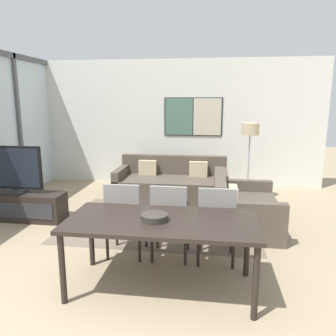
# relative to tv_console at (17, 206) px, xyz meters

# --- Properties ---
(wall_back) EXTENTS (6.77, 0.09, 2.80)m
(wall_back) POSITION_rel_tv_console_xyz_m (2.19, 2.67, 1.18)
(wall_back) COLOR silver
(wall_back) RESTS_ON ground_plane
(area_rug) EXTENTS (2.98, 2.11, 0.01)m
(area_rug) POSITION_rel_tv_console_xyz_m (2.37, 0.18, -0.22)
(area_rug) COLOR #706051
(area_rug) RESTS_ON ground_plane
(tv_console) EXTENTS (1.58, 0.44, 0.45)m
(tv_console) POSITION_rel_tv_console_xyz_m (0.00, 0.00, 0.00)
(tv_console) COLOR black
(tv_console) RESTS_ON ground_plane
(television) EXTENTS (0.96, 0.20, 0.77)m
(television) POSITION_rel_tv_console_xyz_m (0.00, 0.00, 0.60)
(television) COLOR #2D2D33
(television) RESTS_ON tv_console
(sofa_main) EXTENTS (2.15, 0.96, 0.81)m
(sofa_main) POSITION_rel_tv_console_xyz_m (2.37, 1.53, 0.05)
(sofa_main) COLOR #51473D
(sofa_main) RESTS_ON ground_plane
(sofa_side) EXTENTS (0.96, 1.37, 0.81)m
(sofa_side) POSITION_rel_tv_console_xyz_m (3.59, 0.11, 0.05)
(sofa_side) COLOR #51473D
(sofa_side) RESTS_ON ground_plane
(coffee_table) EXTENTS (0.86, 0.86, 0.37)m
(coffee_table) POSITION_rel_tv_console_xyz_m (2.37, 0.18, 0.06)
(coffee_table) COLOR black
(coffee_table) RESTS_ON ground_plane
(dining_table) EXTENTS (1.90, 0.87, 0.75)m
(dining_table) POSITION_rel_tv_console_xyz_m (2.66, -1.68, 0.46)
(dining_table) COLOR black
(dining_table) RESTS_ON ground_plane
(dining_chair_left) EXTENTS (0.46, 0.46, 0.96)m
(dining_chair_left) POSITION_rel_tv_console_xyz_m (2.11, -1.03, 0.31)
(dining_chair_left) COLOR gray
(dining_chair_left) RESTS_ON ground_plane
(dining_chair_centre) EXTENTS (0.46, 0.46, 0.96)m
(dining_chair_centre) POSITION_rel_tv_console_xyz_m (2.66, -1.04, 0.31)
(dining_chair_centre) COLOR gray
(dining_chair_centre) RESTS_ON ground_plane
(dining_chair_right) EXTENTS (0.46, 0.46, 0.96)m
(dining_chair_right) POSITION_rel_tv_console_xyz_m (3.21, -1.06, 0.31)
(dining_chair_right) COLOR gray
(dining_chair_right) RESTS_ON ground_plane
(fruit_bowl) EXTENTS (0.27, 0.27, 0.07)m
(fruit_bowl) POSITION_rel_tv_console_xyz_m (2.60, -1.71, 0.57)
(fruit_bowl) COLOR #332D28
(fruit_bowl) RESTS_ON dining_table
(floor_lamp) EXTENTS (0.33, 0.33, 1.50)m
(floor_lamp) POSITION_rel_tv_console_xyz_m (3.83, 1.53, 1.04)
(floor_lamp) COLOR #2D2D33
(floor_lamp) RESTS_ON ground_plane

